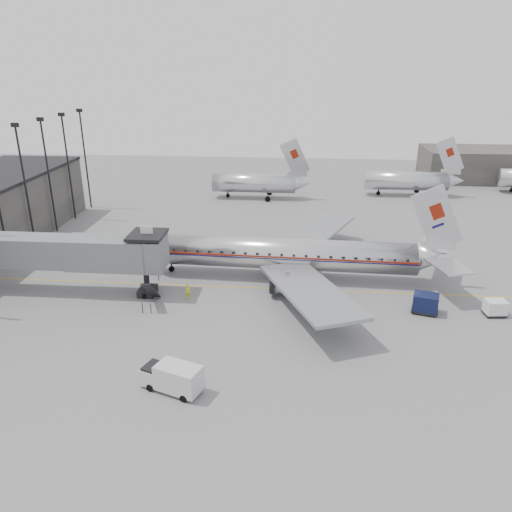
{
  "coord_description": "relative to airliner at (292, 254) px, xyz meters",
  "views": [
    {
      "loc": [
        5.52,
        -40.71,
        22.04
      ],
      "look_at": [
        1.39,
        6.9,
        3.2
      ],
      "focal_mm": 35.0,
      "sensor_mm": 36.0,
      "label": 1
    }
  ],
  "objects": [
    {
      "name": "ground",
      "position": [
        -5.12,
        -8.97,
        -2.72
      ],
      "size": [
        160.0,
        160.0,
        0.0
      ],
      "primitive_type": "plane",
      "color": "slate",
      "rests_on": "ground"
    },
    {
      "name": "hangar",
      "position": [
        39.88,
        51.03,
        0.28
      ],
      "size": [
        30.0,
        12.0,
        6.0
      ],
      "primitive_type": "cube",
      "color": "#3A3735",
      "rests_on": "ground"
    },
    {
      "name": "apron_line",
      "position": [
        -2.12,
        -2.97,
        -2.72
      ],
      "size": [
        60.0,
        0.15,
        0.01
      ],
      "primitive_type": "cube",
      "rotation": [
        0.0,
        0.0,
        1.57
      ],
      "color": "gold",
      "rests_on": "ground"
    },
    {
      "name": "jet_bridge",
      "position": [
        -21.78,
        -5.31,
        1.46
      ],
      "size": [
        21.0,
        6.2,
        7.1
      ],
      "color": "#5C5F61",
      "rests_on": "ground"
    },
    {
      "name": "floodlight_masts",
      "position": [
        -32.62,
        4.03,
        5.64
      ],
      "size": [
        0.9,
        42.25,
        15.25
      ],
      "color": "black",
      "rests_on": "ground"
    },
    {
      "name": "distant_aircraft_near",
      "position": [
        -6.91,
        33.03,
        0.01
      ],
      "size": [
        16.39,
        3.2,
        10.26
      ],
      "color": "silver",
      "rests_on": "ground"
    },
    {
      "name": "distant_aircraft_mid",
      "position": [
        19.09,
        37.03,
        0.01
      ],
      "size": [
        16.39,
        3.2,
        10.26
      ],
      "color": "silver",
      "rests_on": "ground"
    },
    {
      "name": "airliner",
      "position": [
        0.0,
        0.0,
        0.0
      ],
      "size": [
        34.21,
        31.67,
        10.82
      ],
      "rotation": [
        0.0,
        0.0,
        -0.04
      ],
      "color": "silver",
      "rests_on": "ground"
    },
    {
      "name": "service_van",
      "position": [
        -8.12,
        -20.59,
        -1.61
      ],
      "size": [
        4.82,
        3.17,
        2.12
      ],
      "rotation": [
        0.0,
        0.0,
        -0.35
      ],
      "color": "#BDBDBF",
      "rests_on": "ground"
    },
    {
      "name": "baggage_cart_navy",
      "position": [
        12.53,
        -6.97,
        -1.74
      ],
      "size": [
        2.75,
        2.37,
        1.85
      ],
      "rotation": [
        0.0,
        0.0,
        -0.28
      ],
      "color": "#0D1234",
      "rests_on": "ground"
    },
    {
      "name": "baggage_cart_white",
      "position": [
        18.84,
        -6.97,
        -1.93
      ],
      "size": [
        2.05,
        1.65,
        1.49
      ],
      "rotation": [
        0.0,
        0.0,
        0.11
      ],
      "color": "silver",
      "rests_on": "ground"
    },
    {
      "name": "ramp_worker",
      "position": [
        -10.13,
        -5.97,
        -1.95
      ],
      "size": [
        0.66,
        0.58,
        1.54
      ],
      "primitive_type": "imported",
      "rotation": [
        0.0,
        0.0,
        0.45
      ],
      "color": "#BFCE18",
      "rests_on": "ground"
    }
  ]
}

